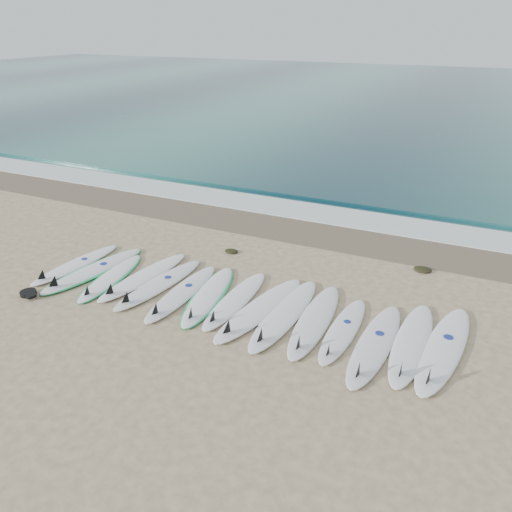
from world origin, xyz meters
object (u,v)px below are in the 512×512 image
at_px(surfboard_0, 74,265).
at_px(leash_coil, 29,294).
at_px(surfboard_7, 234,301).
at_px(surfboard_14, 443,350).

bearing_deg(surfboard_0, leash_coil, -79.85).
xyz_separation_m(surfboard_0, surfboard_7, (3.97, 0.12, 0.00)).
height_order(surfboard_0, surfboard_14, surfboard_14).
xyz_separation_m(surfboard_0, surfboard_14, (7.85, 0.15, 0.01)).
distance_m(surfboard_0, surfboard_7, 3.97).
distance_m(surfboard_14, leash_coil, 7.89).
distance_m(surfboard_7, surfboard_14, 3.88).
relative_size(surfboard_7, surfboard_14, 0.84).
bearing_deg(surfboard_0, surfboard_7, 7.61).
distance_m(surfboard_7, leash_coil, 4.14).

